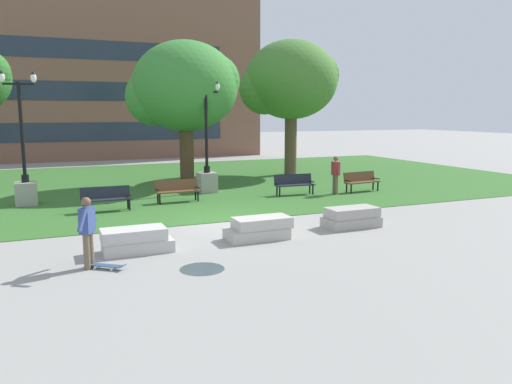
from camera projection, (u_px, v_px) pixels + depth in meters
name	position (u px, v px, depth m)	size (l,w,h in m)	color
ground_plane	(227.00, 222.00, 16.79)	(140.00, 140.00, 0.00)	gray
grass_lawn	(161.00, 183.00, 25.86)	(40.00, 20.00, 0.02)	#336628
concrete_block_center	(136.00, 241.00, 13.14)	(1.83, 0.90, 0.64)	#BCB7B2
concrete_block_left	(259.00, 229.00, 14.48)	(1.89, 0.90, 0.64)	#B2ADA3
concrete_block_right	(352.00, 218.00, 16.00)	(1.80, 0.90, 0.64)	#9E9991
person_skateboarder	(87.00, 228.00, 11.66)	(0.56, 1.21, 1.71)	brown
skateboard	(105.00, 265.00, 11.75)	(0.93, 0.79, 0.14)	#2D4C75
puddle	(202.00, 269.00, 11.75)	(1.06, 1.06, 0.01)	#47515B
park_bench_near_left	(106.00, 197.00, 18.49)	(1.81, 0.58, 0.90)	#1E232D
park_bench_near_right	(361.00, 180.00, 23.10)	(1.85, 0.72, 0.90)	brown
park_bench_far_left	(294.00, 183.00, 22.20)	(1.83, 0.65, 0.90)	#1E232D
park_bench_far_right	(177.00, 189.00, 20.39)	(1.82, 0.59, 0.90)	brown
lamp_post_left	(25.00, 179.00, 19.66)	(1.32, 0.80, 5.20)	gray
lamp_post_center	(207.00, 170.00, 22.83)	(1.32, 0.80, 5.04)	gray
tree_far_right	(184.00, 88.00, 24.32)	(5.41, 5.15, 7.08)	#4C3823
tree_far_left	(290.00, 81.00, 28.73)	(5.58, 5.31, 7.75)	brown
person_bystander_near_lawn	(336.00, 173.00, 22.24)	(0.26, 0.62, 1.71)	brown
building_facade_distant	(79.00, 74.00, 36.93)	(29.00, 1.03, 12.92)	brown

